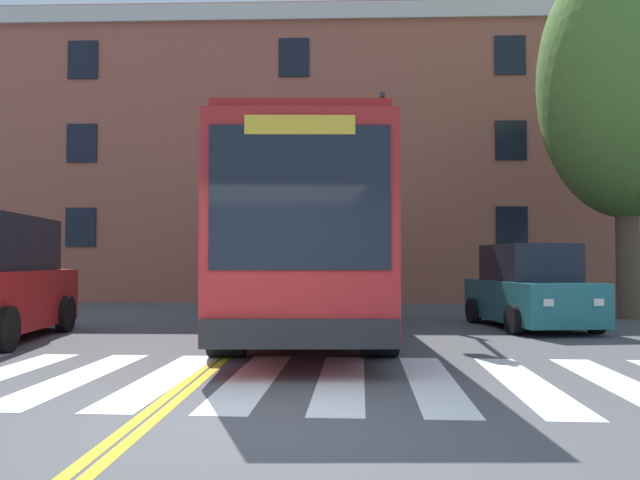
# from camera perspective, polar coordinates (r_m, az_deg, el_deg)

# --- Properties ---
(ground_plane) EXTENTS (120.00, 120.00, 0.00)m
(ground_plane) POSITION_cam_1_polar(r_m,az_deg,el_deg) (6.01, -6.33, -16.34)
(ground_plane) COLOR #4C4C4F
(crosswalk) EXTENTS (15.36, 4.22, 0.01)m
(crosswalk) POSITION_cam_1_polar(r_m,az_deg,el_deg) (8.02, -2.19, -12.65)
(crosswalk) COLOR white
(crosswalk) RESTS_ON ground
(lane_line_yellow_inner) EXTENTS (0.12, 36.00, 0.01)m
(lane_line_yellow_inner) POSITION_cam_1_polar(r_m,az_deg,el_deg) (21.99, -3.09, -5.82)
(lane_line_yellow_inner) COLOR gold
(lane_line_yellow_inner) RESTS_ON ground
(lane_line_yellow_outer) EXTENTS (0.12, 36.00, 0.01)m
(lane_line_yellow_outer) POSITION_cam_1_polar(r_m,az_deg,el_deg) (21.98, -2.67, -5.82)
(lane_line_yellow_outer) COLOR gold
(lane_line_yellow_outer) RESTS_ON ground
(city_bus) EXTENTS (3.21, 11.55, 3.57)m
(city_bus) POSITION_cam_1_polar(r_m,az_deg,el_deg) (13.31, -1.21, 0.06)
(city_bus) COLOR #B22323
(city_bus) RESTS_ON ground
(car_teal_far_lane) EXTENTS (2.33, 4.07, 1.87)m
(car_teal_far_lane) POSITION_cam_1_polar(r_m,az_deg,el_deg) (14.77, 18.60, -4.32)
(car_teal_far_lane) COLOR #236B70
(car_teal_far_lane) RESTS_ON ground
(traffic_light_overhead) EXTENTS (0.42, 3.31, 5.41)m
(traffic_light_overhead) POSITION_cam_1_polar(r_m,az_deg,el_deg) (15.41, 5.65, 6.24)
(traffic_light_overhead) COLOR #28282D
(traffic_light_overhead) RESTS_ON ground
(street_tree_curbside_large) EXTENTS (6.34, 6.42, 9.80)m
(street_tree_curbside_large) POSITION_cam_1_polar(r_m,az_deg,el_deg) (18.71, 26.09, 12.76)
(street_tree_curbside_large) COLOR brown
(street_tree_curbside_large) RESTS_ON ground
(building_facade) EXTENTS (38.43, 9.10, 10.87)m
(building_facade) POSITION_cam_1_polar(r_m,az_deg,el_deg) (26.91, -1.68, 6.50)
(building_facade) COLOR #9E5642
(building_facade) RESTS_ON ground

